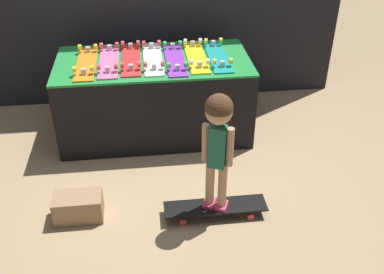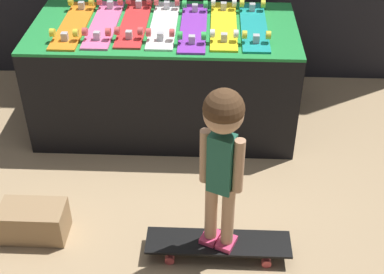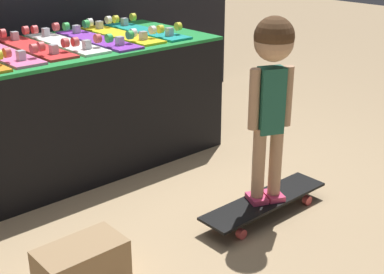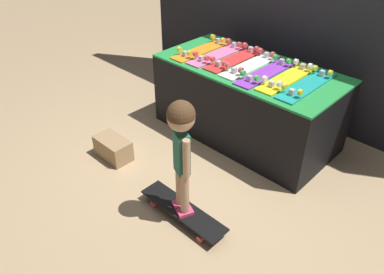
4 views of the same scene
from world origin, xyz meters
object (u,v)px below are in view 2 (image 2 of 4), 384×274
skateboard_yellow_on_rack (224,24)px  storage_box (34,221)px  child (222,143)px  skateboard_white_on_rack (164,23)px  skateboard_purple_on_rack (193,26)px  skateboard_red_on_rack (134,22)px  skateboard_on_floor (218,244)px  skateboard_pink_on_rack (104,22)px  skateboard_orange_on_rack (74,23)px  skateboard_teal_on_rack (254,25)px

skateboard_yellow_on_rack → storage_box: (-1.05, -1.21, -0.68)m
child → storage_box: bearing=-162.2°
skateboard_white_on_rack → child: size_ratio=0.80×
skateboard_purple_on_rack → skateboard_yellow_on_rack: same height
skateboard_red_on_rack → skateboard_on_floor: (0.59, -1.32, -0.70)m
skateboard_pink_on_rack → skateboard_red_on_rack: size_ratio=1.00×
skateboard_orange_on_rack → skateboard_purple_on_rack: size_ratio=1.00×
child → skateboard_purple_on_rack: bearing=121.6°
skateboard_purple_on_rack → skateboard_on_floor: (0.19, -1.27, -0.70)m
skateboard_yellow_on_rack → skateboard_red_on_rack: bearing=178.8°
child → skateboard_teal_on_rack: bearing=103.9°
skateboard_white_on_rack → child: bearing=-73.5°
skateboard_on_floor → child: bearing=116.6°
skateboard_red_on_rack → child: size_ratio=0.80×
skateboard_pink_on_rack → skateboard_red_on_rack: (0.20, 0.02, 0.00)m
skateboard_red_on_rack → storage_box: (-0.45, -1.22, -0.68)m
skateboard_pink_on_rack → skateboard_red_on_rack: same height
skateboard_red_on_rack → skateboard_yellow_on_rack: 0.60m
skateboard_yellow_on_rack → skateboard_teal_on_rack: same height
skateboard_red_on_rack → skateboard_white_on_rack: size_ratio=1.00×
skateboard_red_on_rack → skateboard_teal_on_rack: size_ratio=1.00×
skateboard_orange_on_rack → child: 1.62m
skateboard_white_on_rack → skateboard_pink_on_rack: bearing=-178.9°
skateboard_teal_on_rack → skateboard_orange_on_rack: bearing=-179.0°
skateboard_orange_on_rack → child: bearing=-52.3°
skateboard_red_on_rack → skateboard_purple_on_rack: same height
skateboard_pink_on_rack → child: (0.79, -1.30, -0.02)m
skateboard_orange_on_rack → skateboard_yellow_on_rack: size_ratio=1.00×
skateboard_white_on_rack → skateboard_on_floor: 1.53m
skateboard_yellow_on_rack → skateboard_teal_on_rack: 0.20m
skateboard_on_floor → storage_box: bearing=174.6°
skateboard_red_on_rack → skateboard_yellow_on_rack: same height
skateboard_pink_on_rack → skateboard_orange_on_rack: bearing=-174.1°
skateboard_red_on_rack → skateboard_white_on_rack: (0.20, -0.01, 0.00)m
skateboard_white_on_rack → storage_box: 1.53m
skateboard_orange_on_rack → skateboard_pink_on_rack: 0.20m
skateboard_pink_on_rack → skateboard_yellow_on_rack: (0.80, 0.01, 0.00)m
skateboard_red_on_rack → skateboard_teal_on_rack: bearing=-1.6°
skateboard_yellow_on_rack → storage_box: bearing=-131.1°
skateboard_purple_on_rack → skateboard_yellow_on_rack: 0.20m
skateboard_teal_on_rack → skateboard_yellow_on_rack: bearing=177.1°
skateboard_on_floor → skateboard_red_on_rack: bearing=114.0°
skateboard_yellow_on_rack → skateboard_orange_on_rack: bearing=-178.3°
skateboard_pink_on_rack → skateboard_purple_on_rack: 0.60m
skateboard_pink_on_rack → skateboard_white_on_rack: 0.40m
storage_box → skateboard_yellow_on_rack: bearing=48.9°
skateboard_on_floor → child: size_ratio=0.83×
skateboard_yellow_on_rack → skateboard_on_floor: 1.49m
skateboard_red_on_rack → child: child is taller
child → skateboard_yellow_on_rack: bearing=112.7°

